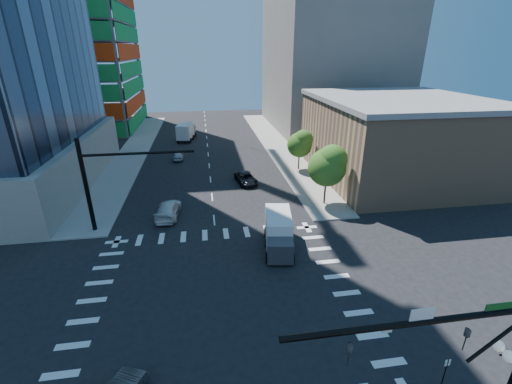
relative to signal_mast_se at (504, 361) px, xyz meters
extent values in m
plane|color=black|center=(-10.60, 11.50, -5.01)|extent=(160.00, 160.00, 0.00)
cube|color=silver|center=(-10.60, 11.50, -5.00)|extent=(20.00, 20.00, 0.01)
cube|color=gray|center=(1.90, 51.50, -4.93)|extent=(5.00, 60.00, 0.15)
cube|color=gray|center=(-23.10, 51.50, -4.93)|extent=(5.00, 60.00, 0.15)
cube|color=#1A8F3F|center=(-25.50, 73.50, 19.49)|extent=(0.12, 24.00, 49.00)
cube|color=#A58060|center=(14.40, 33.50, -0.01)|extent=(20.00, 22.00, 10.00)
cube|color=slate|center=(14.40, 33.50, 5.29)|extent=(20.50, 22.50, 0.60)
cube|color=slate|center=(16.40, 66.50, 8.99)|extent=(24.00, 30.00, 28.00)
cylinder|color=black|center=(-4.10, 0.00, 2.54)|extent=(10.00, 0.24, 0.24)
cylinder|color=black|center=(-0.50, 0.00, 1.44)|extent=(2.50, 0.14, 2.50)
imported|color=black|center=(-2.10, 0.00, 1.44)|extent=(0.16, 0.20, 1.00)
imported|color=black|center=(-6.60, 0.00, 1.44)|extent=(0.16, 0.20, 1.00)
cube|color=white|center=(-4.10, 0.00, 2.89)|extent=(0.90, 0.04, 0.50)
cube|color=#0B5117|center=(-1.10, 0.00, 2.84)|extent=(1.10, 0.04, 0.28)
sphere|color=white|center=(-0.20, 0.25, 0.54)|extent=(0.44, 0.44, 0.44)
sphere|color=white|center=(-0.20, -0.25, 0.54)|extent=(0.44, 0.44, 0.44)
cylinder|color=black|center=(-22.10, 23.00, -0.36)|extent=(0.40, 0.40, 9.00)
cylinder|color=black|center=(-17.10, 23.00, 2.54)|extent=(10.00, 0.24, 0.24)
imported|color=black|center=(-16.10, 23.00, 1.44)|extent=(0.16, 0.20, 1.00)
cylinder|color=#382316|center=(1.90, 25.50, -3.72)|extent=(0.20, 0.20, 2.27)
sphere|color=#235115|center=(1.90, 25.50, -0.63)|extent=(4.16, 4.16, 4.16)
sphere|color=#497A28|center=(2.30, 25.20, 0.34)|extent=(3.25, 3.25, 3.25)
cylinder|color=#382316|center=(2.20, 37.50, -3.90)|extent=(0.20, 0.20, 1.92)
sphere|color=#235115|center=(2.20, 37.50, -1.28)|extent=(3.52, 3.52, 3.52)
sphere|color=#497A28|center=(2.60, 37.20, -0.46)|extent=(2.75, 2.75, 2.75)
cylinder|color=black|center=(0.10, 2.50, -3.91)|extent=(0.06, 0.06, 2.20)
cube|color=silver|center=(0.10, 2.50, -3.01)|extent=(0.30, 0.03, 0.40)
imported|color=black|center=(-6.01, 33.43, -4.35)|extent=(2.95, 5.05, 1.32)
imported|color=silver|center=(-15.26, 25.11, -4.23)|extent=(2.67, 5.56, 1.56)
imported|color=#A7AAAF|center=(-15.29, 45.39, -4.34)|extent=(1.64, 3.94, 1.33)
cube|color=silver|center=(-5.21, 17.14, -3.27)|extent=(2.87, 4.86, 2.38)
cube|color=#3D3D44|center=(-5.21, 17.14, -3.86)|extent=(2.33, 1.95, 1.74)
cube|color=silver|center=(-14.39, 58.42, -3.10)|extent=(3.27, 5.38, 2.62)
cube|color=#3D3D44|center=(-14.39, 58.42, -3.75)|extent=(2.60, 2.19, 1.91)
camera|label=1|loc=(-11.14, -8.19, 11.30)|focal=24.00mm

